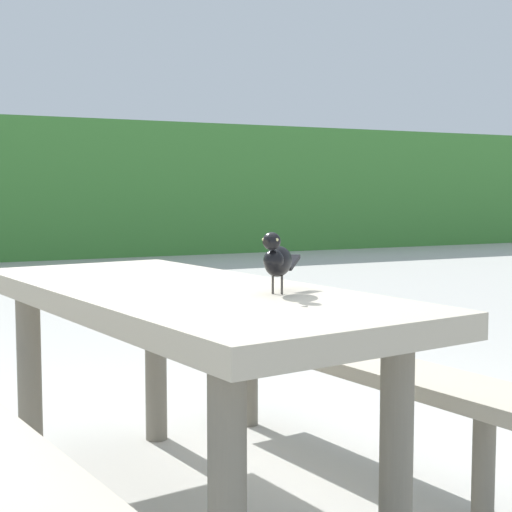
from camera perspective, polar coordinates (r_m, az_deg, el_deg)
ground_plane at (r=2.76m, az=-4.33°, el=-17.31°), size 60.00×60.00×0.00m
picnic_table_foreground at (r=2.47m, az=-5.67°, el=-6.49°), size 1.92×1.94×0.74m
bird_grackle at (r=2.22m, az=1.58°, el=-0.24°), size 0.22×0.22×0.18m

